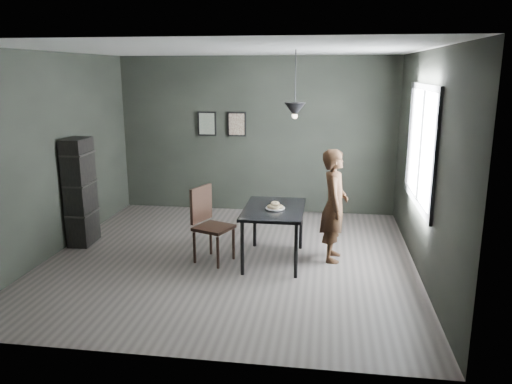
# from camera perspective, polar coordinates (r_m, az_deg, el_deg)

# --- Properties ---
(ground) EXTENTS (5.00, 5.00, 0.00)m
(ground) POSITION_cam_1_polar(r_m,az_deg,el_deg) (7.01, -2.92, -7.56)
(ground) COLOR #373330
(ground) RESTS_ON ground
(back_wall) EXTENTS (5.00, 0.10, 2.80)m
(back_wall) POSITION_cam_1_polar(r_m,az_deg,el_deg) (9.07, 0.03, 6.49)
(back_wall) COLOR black
(back_wall) RESTS_ON ground
(ceiling) EXTENTS (5.00, 5.00, 0.02)m
(ceiling) POSITION_cam_1_polar(r_m,az_deg,el_deg) (6.54, -3.22, 15.96)
(ceiling) COLOR silver
(ceiling) RESTS_ON ground
(window_assembly) EXTENTS (0.04, 1.96, 1.56)m
(window_assembly) POSITION_cam_1_polar(r_m,az_deg,el_deg) (6.78, 18.32, 5.03)
(window_assembly) COLOR white
(window_assembly) RESTS_ON ground
(cafe_table) EXTENTS (0.80, 1.20, 0.75)m
(cafe_table) POSITION_cam_1_polar(r_m,az_deg,el_deg) (6.71, 2.05, -2.48)
(cafe_table) COLOR black
(cafe_table) RESTS_ON ground
(white_plate) EXTENTS (0.23, 0.23, 0.01)m
(white_plate) POSITION_cam_1_polar(r_m,az_deg,el_deg) (6.63, 2.21, -1.91)
(white_plate) COLOR white
(white_plate) RESTS_ON cafe_table
(donut_pile) EXTENTS (0.22, 0.22, 0.09)m
(donut_pile) POSITION_cam_1_polar(r_m,az_deg,el_deg) (6.62, 2.21, -1.61)
(donut_pile) COLOR beige
(donut_pile) RESTS_ON white_plate
(woman) EXTENTS (0.39, 0.57, 1.54)m
(woman) POSITION_cam_1_polar(r_m,az_deg,el_deg) (6.82, 8.93, -1.53)
(woman) COLOR black
(woman) RESTS_ON ground
(wood_chair) EXTENTS (0.58, 0.58, 1.03)m
(wood_chair) POSITION_cam_1_polar(r_m,az_deg,el_deg) (6.79, -5.50, -3.10)
(wood_chair) COLOR black
(wood_chair) RESTS_ON ground
(shelf_unit) EXTENTS (0.33, 0.54, 1.59)m
(shelf_unit) POSITION_cam_1_polar(r_m,az_deg,el_deg) (7.83, -19.43, 0.03)
(shelf_unit) COLOR black
(shelf_unit) RESTS_ON ground
(pendant_lamp) EXTENTS (0.28, 0.28, 0.86)m
(pendant_lamp) POSITION_cam_1_polar(r_m,az_deg,el_deg) (6.54, 4.46, 9.37)
(pendant_lamp) COLOR black
(pendant_lamp) RESTS_ON ground
(framed_print_left) EXTENTS (0.34, 0.04, 0.44)m
(framed_print_left) POSITION_cam_1_polar(r_m,az_deg,el_deg) (9.19, -5.62, 7.77)
(framed_print_left) COLOR black
(framed_print_left) RESTS_ON ground
(framed_print_right) EXTENTS (0.34, 0.04, 0.44)m
(framed_print_right) POSITION_cam_1_polar(r_m,az_deg,el_deg) (9.07, -2.21, 7.75)
(framed_print_right) COLOR black
(framed_print_right) RESTS_ON ground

